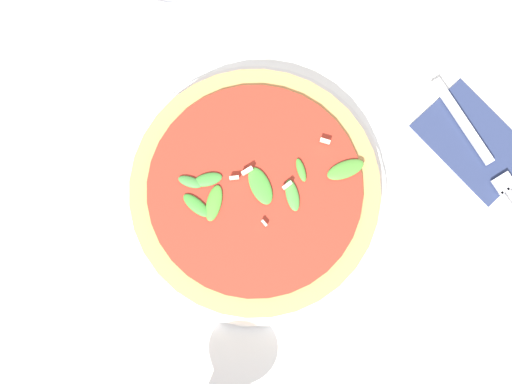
% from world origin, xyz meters
% --- Properties ---
extents(ground_plane, '(6.00, 6.00, 0.00)m').
position_xyz_m(ground_plane, '(0.00, 0.00, 0.00)').
color(ground_plane, white).
extents(pizza_arugula_main, '(0.32, 0.32, 0.05)m').
position_xyz_m(pizza_arugula_main, '(0.00, -0.02, 0.02)').
color(pizza_arugula_main, white).
rests_on(pizza_arugula_main, ground_plane).
extents(napkin, '(0.15, 0.12, 0.01)m').
position_xyz_m(napkin, '(0.08, 0.25, 0.00)').
color(napkin, navy).
rests_on(napkin, ground_plane).
extents(fork, '(0.20, 0.02, 0.00)m').
position_xyz_m(fork, '(0.09, 0.25, 0.01)').
color(fork, silver).
rests_on(fork, ground_plane).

